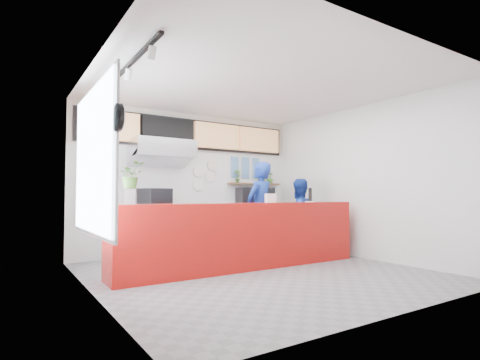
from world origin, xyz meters
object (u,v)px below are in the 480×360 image
espresso_machine (254,198)px  staff_center (260,210)px  staff_right (299,217)px  service_counter (245,235)px  pepper_mill (310,194)px  panini_oven (154,200)px

espresso_machine → staff_center: size_ratio=0.42×
espresso_machine → staff_right: size_ratio=0.51×
service_counter → espresso_machine: (1.46, 1.80, 0.60)m
service_counter → staff_right: (1.63, 0.46, 0.23)m
service_counter → staff_right: bearing=15.9°
pepper_mill → espresso_machine: bearing=90.3°
panini_oven → pepper_mill: 3.03m
service_counter → panini_oven: panini_oven is taller
service_counter → staff_center: staff_center is taller
panini_oven → staff_right: bearing=-43.2°
espresso_machine → staff_right: staff_right is taller
staff_right → pepper_mill: size_ratio=6.11×
service_counter → pepper_mill: 1.63m
staff_right → pepper_mill: bearing=78.8°
espresso_machine → staff_center: (-0.69, -1.17, -0.21)m
espresso_machine → staff_right: 1.40m
staff_right → service_counter: bearing=21.7°
service_counter → staff_center: 1.07m
staff_right → staff_center: bearing=-4.9°
panini_oven → staff_right: 2.91m
service_counter → pepper_mill: (1.47, -0.03, 0.69)m
service_counter → pepper_mill: bearing=-1.2°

